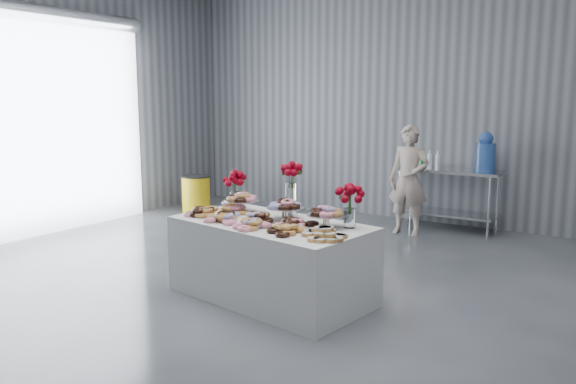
% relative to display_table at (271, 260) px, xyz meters
% --- Properties ---
extents(ground, '(9.00, 9.00, 0.00)m').
position_rel_display_table_xyz_m(ground, '(-0.24, -0.33, -0.38)').
color(ground, '#383B40').
rests_on(ground, ground).
extents(room_walls, '(8.04, 9.04, 4.02)m').
position_rel_display_table_xyz_m(room_walls, '(-0.52, -0.26, 2.26)').
color(room_walls, slate).
rests_on(room_walls, ground).
extents(display_table, '(2.02, 1.26, 0.75)m').
position_rel_display_table_xyz_m(display_table, '(0.00, 0.00, 0.00)').
color(display_table, white).
rests_on(display_table, ground).
extents(prep_table, '(1.50, 0.60, 0.90)m').
position_rel_display_table_xyz_m(prep_table, '(0.54, 3.77, 0.24)').
color(prep_table, silver).
rests_on(prep_table, ground).
extents(donut_mounds, '(1.90, 1.05, 0.09)m').
position_rel_display_table_xyz_m(donut_mounds, '(-0.00, -0.05, 0.42)').
color(donut_mounds, '#BA7C44').
rests_on(donut_mounds, display_table).
extents(cake_stand_left, '(0.36, 0.36, 0.17)m').
position_rel_display_table_xyz_m(cake_stand_left, '(-0.52, 0.23, 0.52)').
color(cake_stand_left, silver).
rests_on(cake_stand_left, display_table).
extents(cake_stand_mid, '(0.36, 0.36, 0.17)m').
position_rel_display_table_xyz_m(cake_stand_mid, '(0.07, 0.14, 0.52)').
color(cake_stand_mid, silver).
rests_on(cake_stand_mid, display_table).
extents(cake_stand_right, '(0.36, 0.36, 0.17)m').
position_rel_display_table_xyz_m(cake_stand_right, '(0.57, 0.07, 0.52)').
color(cake_stand_right, silver).
rests_on(cake_stand_right, display_table).
extents(danish_pile, '(0.48, 0.48, 0.11)m').
position_rel_display_table_xyz_m(danish_pile, '(0.72, -0.26, 0.43)').
color(danish_pile, silver).
rests_on(danish_pile, display_table).
extents(bouquet_left, '(0.26, 0.26, 0.42)m').
position_rel_display_table_xyz_m(bouquet_left, '(-0.71, 0.35, 0.67)').
color(bouquet_left, white).
rests_on(bouquet_left, display_table).
extents(bouquet_right, '(0.26, 0.26, 0.42)m').
position_rel_display_table_xyz_m(bouquet_right, '(0.74, 0.20, 0.67)').
color(bouquet_right, white).
rests_on(bouquet_right, display_table).
extents(bouquet_center, '(0.26, 0.26, 0.57)m').
position_rel_display_table_xyz_m(bouquet_center, '(0.00, 0.35, 0.75)').
color(bouquet_center, silver).
rests_on(bouquet_center, display_table).
extents(water_jug, '(0.28, 0.28, 0.55)m').
position_rel_display_table_xyz_m(water_jug, '(1.04, 3.77, 0.77)').
color(water_jug, '#3A68C5').
rests_on(water_jug, prep_table).
extents(drink_bottles, '(0.54, 0.08, 0.27)m').
position_rel_display_table_xyz_m(drink_bottles, '(0.22, 3.67, 0.66)').
color(drink_bottles, '#268C33').
rests_on(drink_bottles, prep_table).
extents(person, '(0.58, 0.40, 1.56)m').
position_rel_display_table_xyz_m(person, '(0.15, 3.19, 0.40)').
color(person, '#CC8C93').
rests_on(person, ground).
extents(trash_barrel, '(0.50, 0.50, 0.64)m').
position_rel_display_table_xyz_m(trash_barrel, '(-3.34, 2.62, -0.05)').
color(trash_barrel, yellow).
rests_on(trash_barrel, ground).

